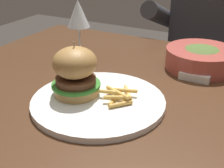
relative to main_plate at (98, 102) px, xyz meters
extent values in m
cube|color=#472B19|center=(0.10, 0.10, -0.03)|extent=(1.22, 0.85, 0.04)
cylinder|color=#472B19|center=(-0.45, 0.47, -0.40)|extent=(0.06, 0.06, 0.70)
cylinder|color=white|center=(0.00, 0.00, 0.00)|extent=(0.31, 0.31, 0.01)
cylinder|color=tan|center=(-0.06, 0.00, 0.02)|extent=(0.10, 0.10, 0.02)
cylinder|color=#38842D|center=(-0.06, 0.00, 0.03)|extent=(0.11, 0.11, 0.01)
cylinder|color=brown|center=(-0.06, 0.00, 0.04)|extent=(0.09, 0.09, 0.02)
ellipsoid|color=#A97A41|center=(-0.06, 0.00, 0.09)|extent=(0.10, 0.10, 0.07)
cylinder|color=#CCB78C|center=(-0.06, 0.00, 0.11)|extent=(0.00, 0.00, 0.05)
cylinder|color=gold|center=(0.04, 0.01, 0.01)|extent=(0.01, 0.05, 0.01)
cylinder|color=gold|center=(0.06, -0.01, 0.01)|extent=(0.04, 0.05, 0.01)
cylinder|color=#EABC5B|center=(0.05, 0.04, 0.01)|extent=(0.05, 0.06, 0.01)
cylinder|color=#E0B251|center=(0.04, 0.02, 0.02)|extent=(0.06, 0.04, 0.01)
cylinder|color=#EABC5B|center=(0.00, 0.01, 0.02)|extent=(0.07, 0.03, 0.01)
cylinder|color=#E0B251|center=(0.04, 0.02, 0.02)|extent=(0.07, 0.04, 0.01)
cylinder|color=#E0B251|center=(0.05, 0.00, 0.02)|extent=(0.06, 0.04, 0.01)
cylinder|color=gold|center=(0.04, 0.04, 0.02)|extent=(0.07, 0.03, 0.01)
cylinder|color=silver|center=(-0.19, 0.21, -0.01)|extent=(0.06, 0.06, 0.00)
cylinder|color=silver|center=(-0.19, 0.21, 0.05)|extent=(0.01, 0.01, 0.11)
cone|color=silver|center=(-0.19, 0.21, 0.14)|extent=(0.07, 0.07, 0.08)
cube|color=white|center=(0.16, 0.26, 0.00)|extent=(0.08, 0.07, 0.02)
cube|color=#F4E58C|center=(0.16, 0.26, 0.02)|extent=(0.03, 0.03, 0.02)
cylinder|color=#B24C42|center=(0.15, 0.33, 0.02)|extent=(0.20, 0.20, 0.06)
ellipsoid|color=#4C662D|center=(0.15, 0.33, 0.05)|extent=(0.11, 0.11, 0.02)
cube|color=#282833|center=(0.11, 0.81, -0.52)|extent=(0.30, 0.22, 0.46)
cube|color=#333338|center=(0.11, 0.81, -0.03)|extent=(0.36, 0.20, 0.52)
cylinder|color=#333338|center=(-0.11, 0.73, 0.03)|extent=(0.07, 0.34, 0.18)
camera|label=1|loc=(0.33, -0.54, 0.35)|focal=50.00mm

